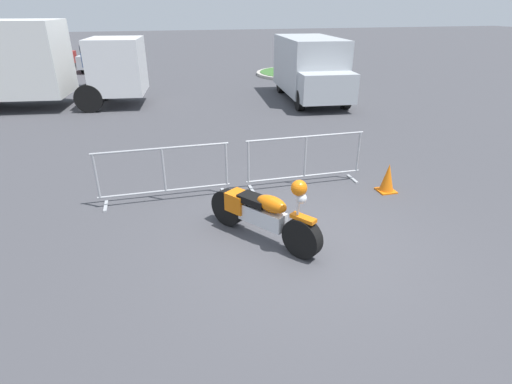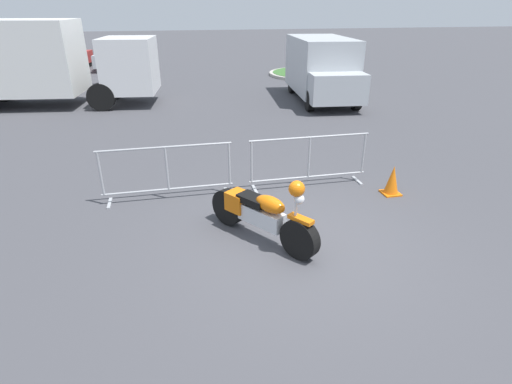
# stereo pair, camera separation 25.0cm
# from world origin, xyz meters

# --- Properties ---
(ground_plane) EXTENTS (120.00, 120.00, 0.00)m
(ground_plane) POSITION_xyz_m (0.00, 0.00, 0.00)
(ground_plane) COLOR #424247
(motorcycle) EXTENTS (1.37, 1.85, 1.21)m
(motorcycle) POSITION_xyz_m (-0.58, 0.33, 0.46)
(motorcycle) COLOR black
(motorcycle) RESTS_ON ground
(crowd_barrier_near) EXTENTS (2.48, 0.44, 1.07)m
(crowd_barrier_near) POSITION_xyz_m (-1.99, 2.15, 0.56)
(crowd_barrier_near) COLOR #9EA0A5
(crowd_barrier_near) RESTS_ON ground
(crowd_barrier_far) EXTENTS (2.48, 0.44, 1.07)m
(crowd_barrier_far) POSITION_xyz_m (0.84, 2.15, 0.56)
(crowd_barrier_far) COLOR #9EA0A5
(crowd_barrier_far) RESTS_ON ground
(box_truck) EXTENTS (7.92, 3.19, 2.98)m
(box_truck) POSITION_xyz_m (-6.48, 11.22, 1.64)
(box_truck) COLOR silver
(box_truck) RESTS_ON ground
(delivery_van) EXTENTS (2.47, 5.18, 2.31)m
(delivery_van) POSITION_xyz_m (4.07, 10.06, 1.24)
(delivery_van) COLOR #B2B7BC
(delivery_van) RESTS_ON ground
(parked_car_white) EXTENTS (2.28, 4.58, 1.50)m
(parked_car_white) POSITION_xyz_m (-9.84, 20.97, 0.76)
(parked_car_white) COLOR white
(parked_car_white) RESTS_ON ground
(parked_car_red) EXTENTS (2.10, 4.22, 1.38)m
(parked_car_red) POSITION_xyz_m (-7.24, 20.81, 0.70)
(parked_car_red) COLOR #B21E19
(parked_car_red) RESTS_ON ground
(parked_car_silver) EXTENTS (2.16, 4.34, 1.42)m
(parked_car_silver) POSITION_xyz_m (-4.64, 20.85, 0.72)
(parked_car_silver) COLOR #B7BABF
(parked_car_silver) RESTS_ON ground
(pedestrian) EXTENTS (0.37, 0.37, 1.69)m
(pedestrian) POSITION_xyz_m (-4.75, 15.24, 0.92)
(pedestrian) COLOR #262838
(pedestrian) RESTS_ON ground
(planter_island) EXTENTS (4.57, 4.57, 1.01)m
(planter_island) POSITION_xyz_m (5.78, 16.08, 0.28)
(planter_island) COLOR #ADA89E
(planter_island) RESTS_ON ground
(traffic_cone) EXTENTS (0.34, 0.34, 0.59)m
(traffic_cone) POSITION_xyz_m (2.33, 1.43, 0.29)
(traffic_cone) COLOR orange
(traffic_cone) RESTS_ON ground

